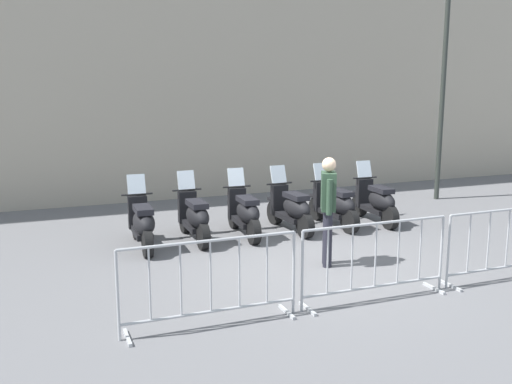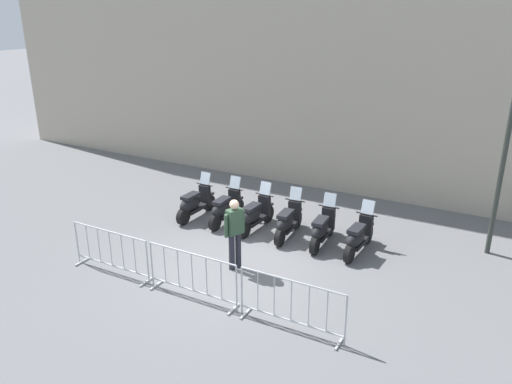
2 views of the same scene
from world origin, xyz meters
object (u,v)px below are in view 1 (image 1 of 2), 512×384
at_px(motorcycle_4, 335,205).
at_px(officer_near_row_end, 328,205).
at_px(motorcycle_3, 291,209).
at_px(motorcycle_2, 245,213).
at_px(motorcycle_5, 376,202).
at_px(motorcycle_1, 195,217).
at_px(barrier_segment_2, 507,244).
at_px(motorcycle_0, 142,224).
at_px(barrier_segment_1, 375,262).
at_px(street_lamp, 444,70).
at_px(barrier_segment_0, 211,284).

xyz_separation_m(motorcycle_4, officer_near_row_end, (-1.25, -2.17, 0.53)).
bearing_deg(motorcycle_3, motorcycle_2, -176.40).
bearing_deg(motorcycle_5, motorcycle_4, -178.82).
height_order(motorcycle_2, motorcycle_5, same).
bearing_deg(motorcycle_1, barrier_segment_2, -42.04).
xyz_separation_m(motorcycle_0, motorcycle_4, (3.89, 0.27, 0.00)).
height_order(motorcycle_4, officer_near_row_end, officer_near_row_end).
relative_size(motorcycle_0, motorcycle_3, 1.00).
height_order(barrier_segment_1, street_lamp, street_lamp).
bearing_deg(barrier_segment_0, motorcycle_4, 46.67).
bearing_deg(motorcycle_1, street_lamp, 15.58).
bearing_deg(motorcycle_3, barrier_segment_2, -61.65).
bearing_deg(motorcycle_0, officer_near_row_end, -35.78).
xyz_separation_m(motorcycle_1, motorcycle_4, (2.92, 0.12, 0.00)).
bearing_deg(street_lamp, barrier_segment_1, -132.94).
bearing_deg(motorcycle_0, barrier_segment_1, -53.19).
bearing_deg(barrier_segment_0, motorcycle_3, 55.17).
height_order(barrier_segment_2, officer_near_row_end, officer_near_row_end).
distance_m(motorcycle_1, motorcycle_2, 0.97).
height_order(motorcycle_1, motorcycle_2, same).
bearing_deg(officer_near_row_end, barrier_segment_0, -145.03).
distance_m(motorcycle_2, barrier_segment_1, 3.66).
bearing_deg(motorcycle_1, motorcycle_4, 2.37).
xyz_separation_m(motorcycle_3, motorcycle_4, (0.97, 0.04, 0.00)).
height_order(motorcycle_3, officer_near_row_end, officer_near_row_end).
distance_m(motorcycle_2, street_lamp, 6.59).
bearing_deg(motorcycle_2, motorcycle_0, -175.17).
xyz_separation_m(motorcycle_0, motorcycle_3, (2.92, 0.23, 0.00)).
distance_m(barrier_segment_2, officer_near_row_end, 2.68).
height_order(motorcycle_3, street_lamp, street_lamp).
relative_size(motorcycle_1, officer_near_row_end, 1.00).
distance_m(street_lamp, officer_near_row_end, 6.72).
bearing_deg(barrier_segment_2, barrier_segment_0, -177.68).
height_order(barrier_segment_1, officer_near_row_end, officer_near_row_end).
relative_size(motorcycle_1, barrier_segment_0, 0.79).
relative_size(motorcycle_0, officer_near_row_end, 0.99).
height_order(motorcycle_0, motorcycle_5, same).
xyz_separation_m(barrier_segment_1, barrier_segment_2, (2.27, 0.09, 0.00)).
relative_size(motorcycle_4, officer_near_row_end, 1.00).
relative_size(motorcycle_0, street_lamp, 0.33).
distance_m(barrier_segment_0, officer_near_row_end, 2.88).
bearing_deg(motorcycle_5, motorcycle_2, -177.56).
distance_m(motorcycle_1, barrier_segment_1, 3.93).
bearing_deg(motorcycle_4, street_lamp, 24.86).
bearing_deg(motorcycle_1, motorcycle_3, 2.30).
bearing_deg(officer_near_row_end, barrier_segment_2, -33.24).
relative_size(barrier_segment_0, officer_near_row_end, 1.26).
height_order(motorcycle_2, barrier_segment_2, motorcycle_2).
bearing_deg(motorcycle_4, barrier_segment_1, -109.51).
bearing_deg(barrier_segment_0, officer_near_row_end, 34.97).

